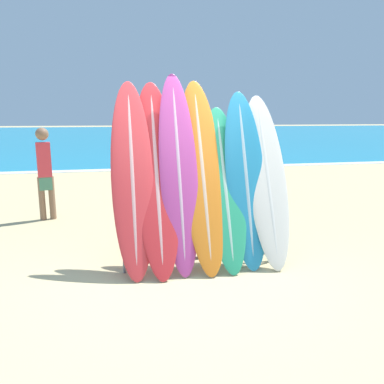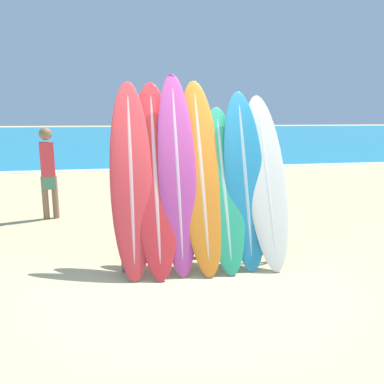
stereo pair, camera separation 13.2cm
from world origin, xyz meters
name	(u,v)px [view 2 (the right image)]	position (x,y,z in m)	size (l,w,h in m)	color
ground_plane	(184,276)	(0.00, 0.00, 0.00)	(160.00, 160.00, 0.00)	tan
ocean_water	(128,134)	(0.00, 39.13, 0.00)	(120.00, 60.00, 0.01)	teal
surfboard_rack	(203,234)	(0.30, 0.27, 0.46)	(2.14, 0.04, 0.84)	slate
surfboard_slot_0	(131,177)	(-0.61, 0.40, 1.22)	(0.53, 1.02, 2.44)	red
surfboard_slot_1	(155,176)	(-0.31, 0.43, 1.22)	(0.57, 1.19, 2.44)	red
surfboard_slot_2	(177,171)	(-0.02, 0.40, 1.28)	(0.50, 1.02, 2.55)	#B23D8E
surfboard_slot_3	(201,173)	(0.30, 0.43, 1.24)	(0.55, 1.19, 2.47)	orange
surfboard_slot_4	(224,187)	(0.59, 0.35, 1.05)	(0.53, 1.01, 2.11)	#289E70
surfboard_slot_5	(245,179)	(0.88, 0.36, 1.16)	(0.55, 0.88, 2.32)	teal
surfboard_slot_6	(266,179)	(1.18, 0.37, 1.14)	(0.55, 1.07, 2.28)	silver
person_near_water	(179,153)	(0.94, 6.65, 0.91)	(0.28, 0.28, 1.67)	beige
person_mid_beach	(48,170)	(-2.13, 3.16, 0.96)	(0.30, 0.24, 1.77)	#846047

